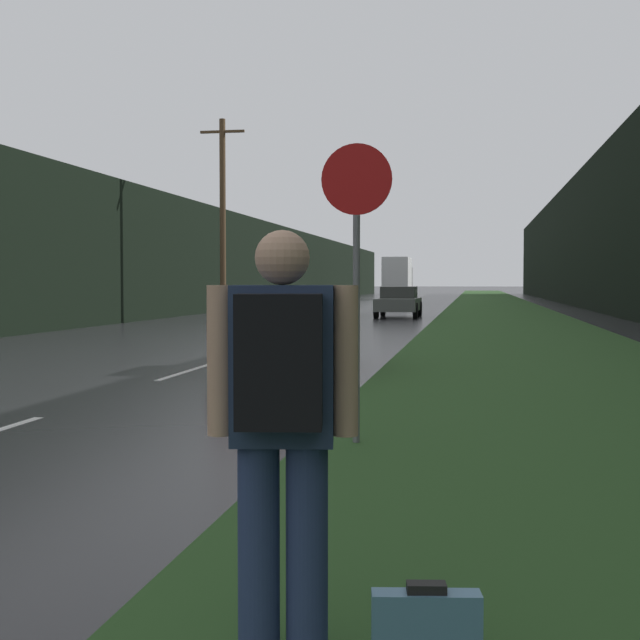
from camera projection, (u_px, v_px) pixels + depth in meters
The scene contains 14 objects.
grass_verge at pixel (504, 317), 39.96m from camera, with size 6.00×240.00×0.02m, color #26471E.
lane_stripe_c at pixel (187, 371), 16.01m from camera, with size 0.12×3.00×0.01m, color silver.
lane_stripe_d at pixel (273, 344), 22.90m from camera, with size 0.12×3.00×0.01m, color silver.
lane_stripe_e at pixel (320, 330), 29.79m from camera, with size 0.12×3.00×0.01m, color silver.
lane_stripe_f at pixel (349, 321), 36.68m from camera, with size 0.12×3.00×0.01m, color silver.
treeline_far_side at pixel (225, 262), 52.40m from camera, with size 2.00×140.00×5.58m, color black.
treeline_near_side at pixel (611, 233), 48.59m from camera, with size 2.00×140.00×8.53m, color black.
utility_pole_far at pixel (223, 218), 35.42m from camera, with size 1.80×0.24×8.06m.
stop_sign at pixel (356, 259), 8.79m from camera, with size 0.70×0.07×2.98m.
hitchhiker_with_backpack at pixel (282, 417), 3.72m from camera, with size 0.63×0.47×1.84m.
suitcase at pixel (426, 630), 3.70m from camera, with size 0.47×0.18×0.37m.
car_passing_near at pixel (288, 329), 16.47m from camera, with size 1.94×4.11×1.49m.
car_passing_far at pixel (399, 302), 40.33m from camera, with size 1.92×4.74×1.39m.
delivery_truck at pixel (398, 278), 79.59m from camera, with size 2.44×6.89×3.75m.
Camera 1 is at (5.11, -0.76, 1.62)m, focal length 50.00 mm.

